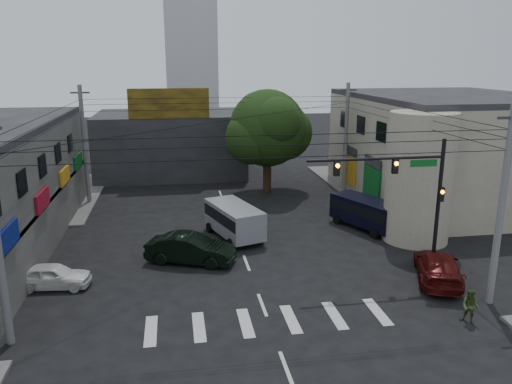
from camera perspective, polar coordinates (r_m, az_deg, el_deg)
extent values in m
plane|color=black|center=(26.30, -0.45, -9.79)|extent=(160.00, 160.00, 0.00)
cube|color=#514F4C|center=(48.19, 17.63, 1.08)|extent=(16.00, 16.00, 0.15)
cube|color=gray|center=(43.14, 21.00, 4.57)|extent=(14.00, 18.00, 8.00)
cylinder|color=gray|center=(32.06, 18.16, 1.55)|extent=(4.00, 4.00, 8.00)
cube|color=#232326|center=(50.25, -9.70, 5.51)|extent=(14.00, 10.00, 6.00)
cube|color=olive|center=(44.86, -9.93, 9.94)|extent=(7.00, 0.30, 2.60)
cylinder|color=black|center=(42.26, 1.29, 2.87)|extent=(0.70, 0.70, 4.40)
sphere|color=black|center=(41.70, 1.31, 7.31)|extent=(6.40, 6.40, 6.40)
cylinder|color=black|center=(27.21, 20.06, -1.77)|extent=(0.20, 0.20, 7.20)
cylinder|color=black|center=(25.05, 13.60, 3.71)|extent=(7.00, 0.14, 0.14)
cube|color=black|center=(25.53, 15.62, 2.86)|extent=(0.28, 0.22, 0.75)
cube|color=black|center=(24.43, 9.21, 2.70)|extent=(0.28, 0.22, 0.75)
sphere|color=orange|center=(25.38, 15.77, 3.13)|extent=(0.20, 0.20, 0.20)
sphere|color=orange|center=(24.27, 9.33, 2.98)|extent=(0.20, 0.20, 0.20)
cube|color=#0C581F|center=(26.18, 18.61, 3.14)|extent=(1.40, 0.06, 0.35)
cylinder|color=#59595B|center=(24.66, 26.22, -1.67)|extent=(0.32, 0.32, 9.20)
cylinder|color=#59595B|center=(40.69, -18.99, 5.04)|extent=(0.32, 0.32, 9.20)
cylinder|color=#59595B|center=(42.57, 10.24, 6.01)|extent=(0.32, 0.32, 9.20)
imported|color=black|center=(28.10, -7.48, -6.46)|extent=(5.02, 6.07, 1.62)
imported|color=white|center=(26.95, -22.21, -8.87)|extent=(2.25, 3.98, 1.25)
imported|color=#420A09|center=(27.39, 20.08, -8.03)|extent=(5.56, 6.49, 1.47)
imported|color=#111A3D|center=(28.50, -8.29, -6.27)|extent=(0.75, 0.66, 1.53)
imported|color=#364520|center=(23.68, 23.30, -11.93)|extent=(1.33, 1.33, 1.54)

